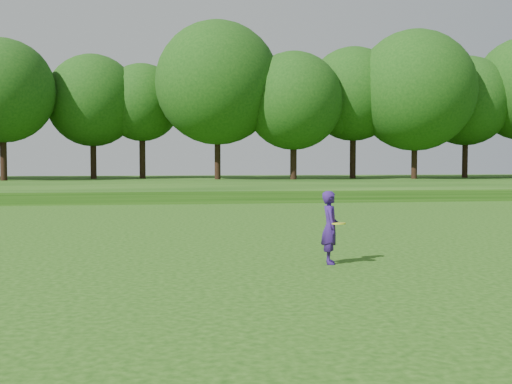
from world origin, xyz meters
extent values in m
plane|color=#173F0C|center=(0.00, 0.00, 0.00)|extent=(140.00, 140.00, 0.00)
cube|color=#173F0C|center=(0.00, 34.00, 0.30)|extent=(130.00, 30.00, 0.60)
cube|color=gray|center=(0.00, 20.00, 0.02)|extent=(130.00, 1.60, 0.04)
imported|color=navy|center=(4.09, 1.06, 0.76)|extent=(0.44, 0.60, 1.52)
cylinder|color=yellow|center=(4.21, 0.86, 0.86)|extent=(0.30, 0.30, 0.04)
camera|label=1|loc=(0.71, -11.90, 2.20)|focal=45.00mm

